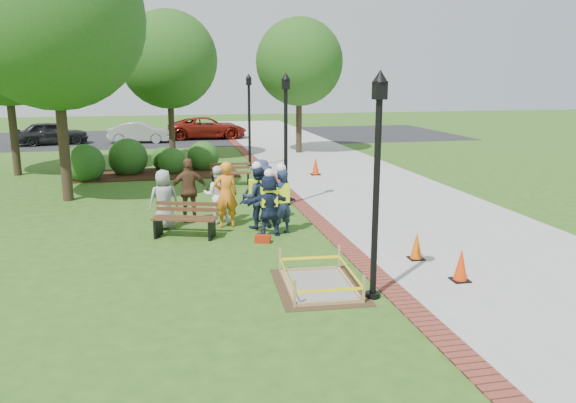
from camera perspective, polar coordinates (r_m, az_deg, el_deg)
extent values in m
plane|color=#285116|center=(13.42, -1.01, -5.37)|extent=(100.00, 100.00, 0.00)
cube|color=#9E9E99|center=(24.08, 6.05, 2.68)|extent=(6.00, 60.00, 0.02)
cube|color=maroon|center=(23.28, -1.58, 2.41)|extent=(0.50, 60.00, 0.03)
cube|color=#381E0F|center=(24.87, -13.28, 2.75)|extent=(7.00, 3.00, 0.05)
cube|color=black|center=(39.81, -8.65, 6.53)|extent=(36.00, 12.00, 0.01)
cube|color=#47331E|center=(11.43, 3.14, -8.63)|extent=(1.83, 2.40, 0.01)
cube|color=gray|center=(11.42, 3.14, -8.56)|extent=(1.30, 1.87, 0.04)
cube|color=tan|center=(11.42, 3.14, -8.46)|extent=(1.43, 2.00, 0.08)
cube|color=tan|center=(11.34, 3.15, -7.36)|extent=(1.46, 2.03, 0.55)
cube|color=yellow|center=(11.33, 3.15, -7.24)|extent=(1.41, 1.97, 0.06)
cube|color=#542C1C|center=(14.89, -10.47, -1.70)|extent=(1.74, 1.00, 0.04)
cube|color=#542C1C|center=(15.08, -10.22, -0.50)|extent=(1.60, 0.58, 0.27)
cube|color=black|center=(14.96, -10.43, -2.69)|extent=(1.62, 1.02, 0.49)
cube|color=brown|center=(21.84, -5.87, 2.91)|extent=(1.61, 0.63, 0.04)
cube|color=brown|center=(22.05, -5.88, 3.63)|extent=(1.56, 0.21, 0.25)
cube|color=black|center=(21.89, -5.85, 2.26)|extent=(1.47, 0.67, 0.46)
cube|color=black|center=(12.21, 17.06, -7.67)|extent=(0.36, 0.36, 0.05)
cone|color=red|center=(12.10, 17.17, -6.10)|extent=(0.28, 0.28, 0.66)
cube|color=black|center=(13.35, 12.86, -5.69)|extent=(0.34, 0.34, 0.04)
cone|color=#DB5406|center=(13.25, 12.93, -4.32)|extent=(0.27, 0.27, 0.62)
cube|color=black|center=(24.02, 2.81, 2.75)|extent=(0.39, 0.39, 0.05)
cone|color=#FB3807|center=(23.96, 2.82, 3.66)|extent=(0.31, 0.31, 0.72)
cube|color=#9E220C|center=(14.31, -2.58, -3.82)|extent=(0.44, 0.33, 0.19)
cylinder|color=black|center=(10.46, 8.92, 0.08)|extent=(0.12, 0.12, 3.80)
cube|color=black|center=(10.22, 9.31, 11.09)|extent=(0.22, 0.22, 0.32)
cone|color=black|center=(10.22, 9.36, 12.49)|extent=(0.28, 0.28, 0.22)
cylinder|color=black|center=(11.01, 8.59, -9.36)|extent=(0.28, 0.28, 0.10)
cylinder|color=black|center=(18.05, -0.23, 5.49)|extent=(0.12, 0.12, 3.80)
cube|color=black|center=(17.91, -0.23, 11.85)|extent=(0.22, 0.22, 0.32)
cone|color=black|center=(17.91, -0.23, 12.65)|extent=(0.28, 0.28, 0.22)
cylinder|color=black|center=(18.37, -0.22, -0.25)|extent=(0.28, 0.28, 0.10)
cylinder|color=black|center=(25.88, -3.94, 7.63)|extent=(0.12, 0.12, 3.80)
cube|color=black|center=(25.79, -4.01, 12.06)|extent=(0.22, 0.22, 0.32)
cone|color=black|center=(25.79, -4.02, 12.62)|extent=(0.28, 0.28, 0.22)
cylinder|color=black|center=(26.11, -3.88, 3.58)|extent=(0.28, 0.28, 0.10)
cylinder|color=#3D2D1E|center=(20.21, -21.94, 6.89)|extent=(0.35, 0.35, 4.88)
sphere|color=#134313|center=(20.21, -22.79, 16.76)|extent=(5.81, 5.81, 5.81)
cylinder|color=#3D2D1E|center=(28.99, -11.77, 8.20)|extent=(0.31, 0.31, 4.06)
sphere|color=#134313|center=(28.93, -12.04, 13.93)|extent=(4.78, 4.78, 4.78)
cylinder|color=#3D2D1E|center=(30.95, 1.12, 8.68)|extent=(0.32, 0.32, 4.02)
sphere|color=#134313|center=(30.89, 1.14, 14.00)|extent=(4.67, 4.67, 4.67)
cylinder|color=#3D2D1E|center=(26.39, -26.22, 7.51)|extent=(0.32, 0.32, 4.75)
sphere|color=#134313|center=(26.38, -26.95, 14.85)|extent=(5.72, 5.72, 5.72)
sphere|color=#134313|center=(24.21, -19.83, 2.02)|extent=(1.60, 1.60, 1.60)
sphere|color=#134313|center=(25.25, -15.86, 2.70)|extent=(1.67, 1.67, 1.67)
sphere|color=#134313|center=(24.96, -11.66, 2.81)|extent=(1.21, 1.21, 1.21)
sphere|color=#134313|center=(25.71, -8.56, 3.22)|extent=(1.41, 1.41, 1.41)
sphere|color=#134313|center=(26.24, -12.45, 3.25)|extent=(1.10, 1.10, 1.10)
imported|color=gray|center=(15.77, -12.49, 0.19)|extent=(0.59, 0.44, 1.66)
imported|color=orange|center=(15.67, -6.33, 0.69)|extent=(0.62, 0.43, 1.85)
imported|color=white|center=(16.13, -7.18, 0.67)|extent=(0.58, 0.41, 1.66)
imported|color=brown|center=(16.37, -9.98, 1.11)|extent=(0.61, 0.41, 1.86)
imported|color=#303655|center=(16.13, -2.76, 1.05)|extent=(0.69, 0.61, 1.82)
imported|color=#1C1D49|center=(14.76, -1.93, -0.37)|extent=(0.54, 0.36, 1.65)
cube|color=#CDF014|center=(14.71, -1.94, 0.52)|extent=(0.42, 0.26, 0.52)
sphere|color=white|center=(14.60, -1.96, 2.88)|extent=(0.25, 0.25, 0.25)
imported|color=#1B2D48|center=(14.89, -0.70, -0.03)|extent=(0.66, 0.56, 1.77)
cube|color=#CDF014|center=(14.83, -0.70, 0.91)|extent=(0.42, 0.26, 0.52)
sphere|color=white|center=(14.71, -0.71, 3.42)|extent=(0.25, 0.25, 0.25)
imported|color=#1C2149|center=(15.54, -3.17, 0.40)|extent=(0.58, 0.40, 1.72)
cube|color=#CDF014|center=(15.49, -3.19, 1.28)|extent=(0.42, 0.26, 0.52)
sphere|color=white|center=(15.38, -3.21, 3.62)|extent=(0.25, 0.25, 0.25)
imported|color=black|center=(37.74, -22.78, 5.35)|extent=(3.13, 5.15, 1.56)
imported|color=#B7B8BD|center=(37.06, -14.76, 5.80)|extent=(2.46, 4.48, 1.39)
imported|color=maroon|center=(38.56, -8.17, 6.34)|extent=(2.19, 4.89, 1.58)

